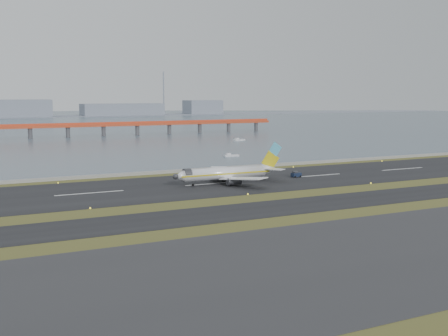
{
  "coord_description": "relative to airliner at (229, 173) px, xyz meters",
  "views": [
    {
      "loc": [
        -75.95,
        -131.0,
        28.52
      ],
      "look_at": [
        -0.44,
        22.0,
        6.09
      ],
      "focal_mm": 45.0,
      "sensor_mm": 36.0,
      "label": 1
    }
  ],
  "objects": [
    {
      "name": "workboat_far",
      "position": [
        80.66,
        146.32,
        -2.85
      ],
      "size": [
        8.33,
        4.23,
        1.93
      ],
      "rotation": [
        0.0,
        0.0,
        0.23
      ],
      "color": "silver",
      "rests_on": "ground"
    },
    {
      "name": "runway_strip",
      "position": [
        -4.35,
        1.73,
        -3.41
      ],
      "size": [
        1000.0,
        45.0,
        0.1
      ],
      "primitive_type": "cube",
      "color": "black",
      "rests_on": "ground"
    },
    {
      "name": "taxiway_strip",
      "position": [
        -4.35,
        -40.27,
        -3.41
      ],
      "size": [
        1000.0,
        18.0,
        0.1
      ],
      "primitive_type": "cube",
      "color": "black",
      "rests_on": "ground"
    },
    {
      "name": "bay_water",
      "position": [
        -4.35,
        431.73,
        -3.46
      ],
      "size": [
        1400.0,
        800.0,
        1.3
      ],
      "primitive_type": "cube",
      "color": "#4C5F6D",
      "rests_on": "ground"
    },
    {
      "name": "apron_strip",
      "position": [
        -4.35,
        -83.27,
        -3.41
      ],
      "size": [
        1000.0,
        50.0,
        0.1
      ],
      "primitive_type": "cube",
      "color": "#2F2E31",
      "rests_on": "ground"
    },
    {
      "name": "airliner",
      "position": [
        0.0,
        0.0,
        0.0
      ],
      "size": [
        38.52,
        32.89,
        12.8
      ],
      "color": "white",
      "rests_on": "ground"
    },
    {
      "name": "pushback_tug",
      "position": [
        26.94,
        1.73,
        -2.4
      ],
      "size": [
        3.57,
        2.32,
        2.17
      ],
      "rotation": [
        0.0,
        0.0,
        0.1
      ],
      "color": "#141F39",
      "rests_on": "ground"
    },
    {
      "name": "workboat_near",
      "position": [
        36.45,
        70.06,
        -2.92
      ],
      "size": [
        7.11,
        2.63,
        1.7
      ],
      "rotation": [
        0.0,
        0.0,
        -0.06
      ],
      "color": "silver",
      "rests_on": "ground"
    },
    {
      "name": "red_pier",
      "position": [
        15.65,
        221.73,
        3.82
      ],
      "size": [
        260.0,
        5.0,
        10.2
      ],
      "color": "#C34221",
      "rests_on": "ground"
    },
    {
      "name": "ground",
      "position": [
        -4.35,
        -28.27,
        -3.46
      ],
      "size": [
        1000.0,
        1000.0,
        0.0
      ],
      "primitive_type": "plane",
      "color": "#374217",
      "rests_on": "ground"
    },
    {
      "name": "seawall",
      "position": [
        -4.35,
        31.73,
        -2.96
      ],
      "size": [
        1000.0,
        2.5,
        1.0
      ],
      "primitive_type": "cube",
      "color": "gray",
      "rests_on": "ground"
    },
    {
      "name": "far_shoreline",
      "position": [
        9.27,
        591.73,
        2.61
      ],
      "size": [
        1400.0,
        80.0,
        60.5
      ],
      "color": "gray",
      "rests_on": "ground"
    }
  ]
}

